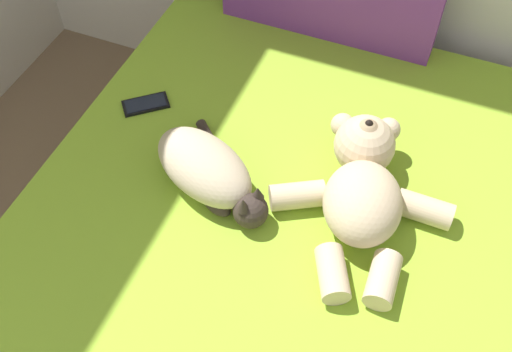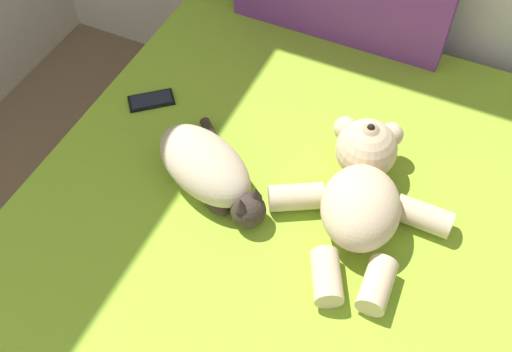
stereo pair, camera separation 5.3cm
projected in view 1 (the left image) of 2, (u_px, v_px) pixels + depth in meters
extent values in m
cube|color=olive|center=(263.00, 294.00, 1.96)|extent=(1.48, 1.99, 0.34)
cube|color=white|center=(264.00, 254.00, 1.76)|extent=(1.43, 1.93, 0.17)
cube|color=#8CB72D|center=(272.00, 220.00, 1.72)|extent=(1.42, 1.79, 0.02)
ellipsoid|color=#C6B293|center=(204.00, 167.00, 1.73)|extent=(0.39, 0.31, 0.15)
sphere|color=#332823|center=(251.00, 211.00, 1.67)|extent=(0.10, 0.10, 0.10)
cone|color=#332823|center=(258.00, 193.00, 1.63)|extent=(0.04, 0.04, 0.04)
cone|color=#332823|center=(243.00, 205.00, 1.61)|extent=(0.04, 0.04, 0.04)
cylinder|color=#332823|center=(210.00, 140.00, 1.87)|extent=(0.14, 0.13, 0.03)
ellipsoid|color=#332823|center=(217.00, 204.00, 1.71)|extent=(0.11, 0.09, 0.04)
ellipsoid|color=beige|center=(362.00, 203.00, 1.63)|extent=(0.27, 0.31, 0.18)
sphere|color=beige|center=(364.00, 145.00, 1.76)|extent=(0.18, 0.18, 0.18)
sphere|color=tan|center=(367.00, 131.00, 1.71)|extent=(0.07, 0.07, 0.07)
sphere|color=black|center=(369.00, 124.00, 1.69)|extent=(0.02, 0.02, 0.02)
sphere|color=beige|center=(343.00, 125.00, 1.80)|extent=(0.07, 0.07, 0.07)
sphere|color=beige|center=(388.00, 130.00, 1.78)|extent=(0.07, 0.07, 0.07)
cylinder|color=beige|center=(297.00, 195.00, 1.71)|extent=(0.17, 0.14, 0.08)
cylinder|color=beige|center=(332.00, 274.00, 1.56)|extent=(0.13, 0.16, 0.08)
cylinder|color=beige|center=(424.00, 209.00, 1.68)|extent=(0.16, 0.08, 0.08)
cylinder|color=beige|center=(383.00, 280.00, 1.55)|extent=(0.08, 0.15, 0.08)
cube|color=black|center=(146.00, 104.00, 1.98)|extent=(0.16, 0.15, 0.01)
cube|color=black|center=(145.00, 103.00, 1.97)|extent=(0.14, 0.13, 0.00)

